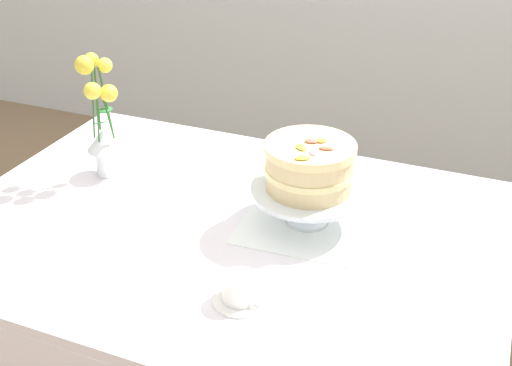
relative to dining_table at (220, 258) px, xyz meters
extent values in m
cube|color=white|center=(0.00, 0.03, 0.08)|extent=(1.40, 1.00, 0.03)
cylinder|color=brown|center=(-0.60, 0.43, -0.29)|extent=(0.06, 0.06, 0.71)
cylinder|color=brown|center=(0.60, 0.43, -0.29)|extent=(0.06, 0.06, 0.71)
cube|color=white|center=(0.19, 0.11, 0.09)|extent=(0.34, 0.34, 0.00)
cylinder|color=silver|center=(0.19, 0.11, 0.10)|extent=(0.11, 0.11, 0.01)
cylinder|color=silver|center=(0.19, 0.11, 0.14)|extent=(0.03, 0.03, 0.07)
cylinder|color=silver|center=(0.19, 0.11, 0.19)|extent=(0.29, 0.29, 0.01)
cylinder|color=beige|center=(0.19, 0.11, 0.21)|extent=(0.21, 0.21, 0.04)
cylinder|color=beige|center=(0.19, 0.11, 0.24)|extent=(0.22, 0.22, 0.02)
cylinder|color=beige|center=(0.19, 0.11, 0.27)|extent=(0.21, 0.21, 0.04)
cylinder|color=beige|center=(0.19, 0.11, 0.30)|extent=(0.22, 0.22, 0.02)
ellipsoid|color=yellow|center=(0.18, 0.08, 0.32)|extent=(0.04, 0.04, 0.01)
ellipsoid|color=yellow|center=(0.20, 0.03, 0.32)|extent=(0.04, 0.04, 0.01)
ellipsoid|color=pink|center=(0.21, 0.07, 0.32)|extent=(0.03, 0.04, 0.00)
ellipsoid|color=#E56B51|center=(0.19, 0.12, 0.32)|extent=(0.04, 0.03, 0.01)
ellipsoid|color=#E56B51|center=(0.24, 0.10, 0.32)|extent=(0.04, 0.03, 0.01)
ellipsoid|color=orange|center=(0.21, 0.13, 0.32)|extent=(0.03, 0.03, 0.01)
cylinder|color=silver|center=(-0.42, 0.14, 0.13)|extent=(0.07, 0.07, 0.08)
cone|color=silver|center=(-0.42, 0.14, 0.20)|extent=(0.10, 0.10, 0.06)
cylinder|color=#2D6028|center=(-0.40, 0.14, 0.28)|extent=(0.03, 0.01, 0.13)
sphere|color=yellow|center=(-0.38, 0.14, 0.35)|extent=(0.05, 0.05, 0.05)
cylinder|color=#2D6028|center=(-0.41, 0.16, 0.31)|extent=(0.01, 0.02, 0.20)
sphere|color=yellow|center=(-0.41, 0.17, 0.41)|extent=(0.04, 0.04, 0.04)
ellipsoid|color=#236B2D|center=(-0.41, 0.16, 0.29)|extent=(0.04, 0.05, 0.02)
cylinder|color=#2D6028|center=(-0.44, 0.16, 0.32)|extent=(0.03, 0.03, 0.21)
sphere|color=yellow|center=(-0.46, 0.17, 0.42)|extent=(0.04, 0.04, 0.04)
cylinder|color=#2D6028|center=(-0.43, 0.13, 0.32)|extent=(0.02, 0.02, 0.21)
sphere|color=yellow|center=(-0.44, 0.12, 0.43)|extent=(0.05, 0.05, 0.05)
ellipsoid|color=#236B2D|center=(-0.42, 0.13, 0.26)|extent=(0.04, 0.05, 0.01)
cylinder|color=#2D6028|center=(-0.41, 0.11, 0.29)|extent=(0.01, 0.03, 0.15)
sphere|color=yellow|center=(-0.41, 0.10, 0.36)|extent=(0.05, 0.05, 0.05)
cylinder|color=white|center=(0.16, -0.23, 0.10)|extent=(0.12, 0.12, 0.01)
cylinder|color=white|center=(0.16, -0.23, 0.13)|extent=(0.08, 0.08, 0.05)
torus|color=white|center=(0.21, -0.23, 0.13)|extent=(0.03, 0.01, 0.03)
camera|label=1|loc=(0.59, -1.19, 0.97)|focal=44.31mm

